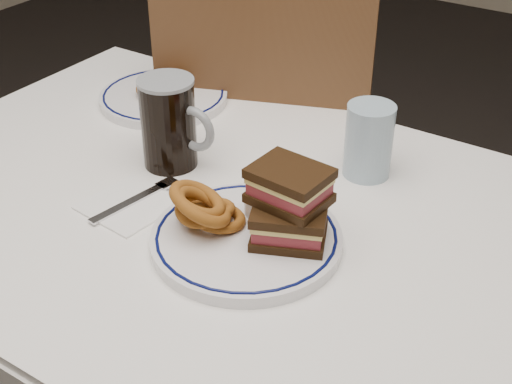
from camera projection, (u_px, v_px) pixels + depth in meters
The scene contains 11 objects.
dining_table at pixel (220, 254), 1.24m from camera, with size 1.27×0.87×0.75m.
chair_far at pixel (271, 152), 1.74m from camera, with size 0.60×0.60×1.00m.
main_plate at pixel (246, 239), 1.09m from camera, with size 0.29×0.29×0.02m.
reuben_sandwich at pixel (289, 205), 1.05m from camera, with size 0.14×0.12×0.11m.
onion_rings_main at pixel (204, 208), 1.09m from camera, with size 0.12×0.12×0.09m.
ketchup_ramekin at pixel (264, 201), 1.12m from camera, with size 0.06×0.06×0.04m.
beer_mug at pixel (170, 122), 1.25m from camera, with size 0.15×0.10×0.17m.
water_glass at pixel (369, 141), 1.23m from camera, with size 0.08×0.08×0.13m, color #99B3C5.
far_plate at pixel (164, 97), 1.51m from camera, with size 0.27×0.27×0.02m.
onion_rings_far at pixel (163, 85), 1.50m from camera, with size 0.11×0.12×0.06m.
napkin_fork at pixel (131, 203), 1.18m from camera, with size 0.15×0.18×0.01m.
Camera 1 is at (0.59, -0.79, 1.41)m, focal length 50.00 mm.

